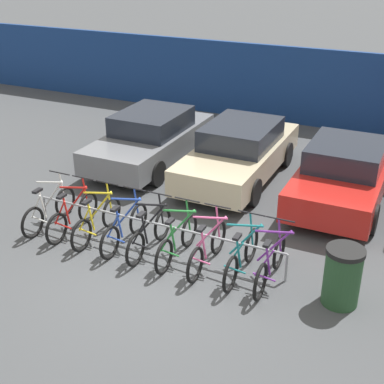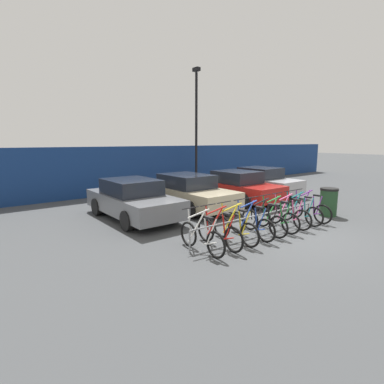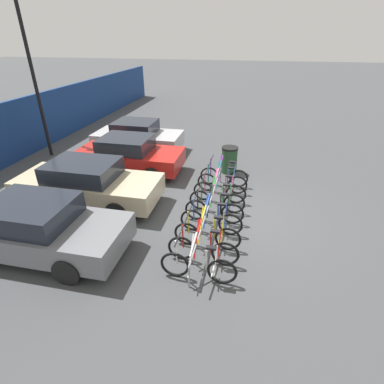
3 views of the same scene
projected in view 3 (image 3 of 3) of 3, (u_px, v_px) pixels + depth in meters
The scene contains 17 objects.
ground_plane at pixel (233, 213), 9.14m from camera, with size 120.00×120.00×0.00m, color #424447.
bike_rack at pixel (209, 206), 8.53m from camera, with size 5.34×0.04×0.57m.
bicycle_white at pixel (198, 266), 6.49m from camera, with size 0.68×1.71×1.05m.
bicycle_red at pixel (203, 249), 7.01m from camera, with size 0.68×1.71×1.05m.
bicycle_yellow at pixel (207, 235), 7.52m from camera, with size 0.68×1.71×1.05m.
bicycle_blue at pixel (211, 221), 8.08m from camera, with size 0.68×1.71×1.05m.
bicycle_black at pixel (214, 210), 8.56m from camera, with size 0.68×1.71×1.05m.
bicycle_green at pixel (217, 200), 9.07m from camera, with size 0.68×1.71×1.05m.
bicycle_pink at pixel (220, 191), 9.60m from camera, with size 0.68×1.71×1.05m.
bicycle_teal at pixel (222, 182), 10.18m from camera, with size 0.68×1.71×1.05m.
bicycle_purple at pixel (224, 176), 10.64m from camera, with size 0.68×1.71×1.05m.
car_grey at pixel (37, 228), 7.25m from camera, with size 1.91×4.30×1.40m.
car_beige at pixel (88, 183), 9.41m from camera, with size 1.91×4.48×1.40m.
car_red at pixel (129, 155), 11.61m from camera, with size 1.91×4.06×1.40m.
car_silver at pixel (138, 137), 13.67m from camera, with size 1.91×3.92×1.40m.
lamp_post at pixel (31, 67), 11.81m from camera, with size 0.24×0.44×6.68m.
trash_bin at pixel (229, 160), 11.62m from camera, with size 0.63×0.63×1.03m.
Camera 3 is at (-7.86, -0.39, 4.85)m, focal length 28.00 mm.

